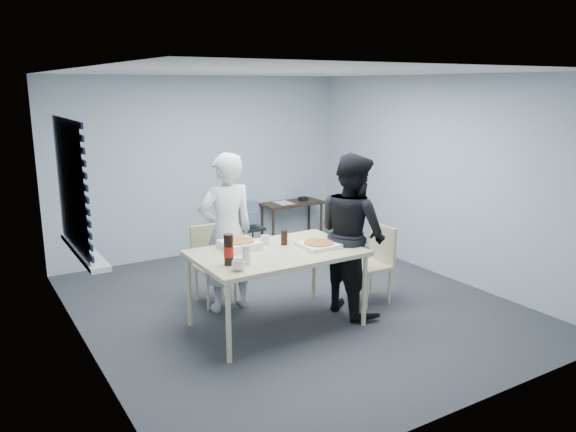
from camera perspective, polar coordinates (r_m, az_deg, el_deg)
room at (r=5.72m, az=-20.84°, el=1.97°), size 5.00×5.00×5.00m
dining_table at (r=5.75m, az=-1.16°, el=-4.12°), size 1.68×1.06×0.82m
chair_far at (r=6.57m, az=-7.75°, el=-4.25°), size 0.42×0.42×0.89m
chair_right at (r=6.59m, az=8.86°, el=-4.25°), size 0.42×0.42×0.89m
person_white at (r=6.20m, az=-6.26°, el=-1.69°), size 0.65×0.42×1.77m
person_black at (r=6.15m, az=6.53°, el=-1.82°), size 0.47×0.86×1.77m
side_table at (r=8.94m, az=0.40°, el=0.94°), size 0.98×0.43×0.65m
stool at (r=7.96m, az=-4.04°, el=-1.85°), size 0.37×0.37×0.52m
backpack at (r=7.88m, az=-4.04°, el=0.17°), size 0.26×0.19×0.37m
pizza_box_a at (r=5.83m, az=-4.95°, el=-2.89°), size 0.36×0.36×0.09m
pizza_box_b at (r=5.88m, az=3.12°, el=-2.91°), size 0.37×0.37×0.05m
mug_a at (r=5.15m, az=-5.05°, el=-5.01°), size 0.17×0.17×0.10m
mug_b at (r=5.98m, az=-2.31°, el=-2.40°), size 0.10×0.10×0.09m
cola_glass at (r=5.93m, az=-0.39°, el=-2.20°), size 0.07×0.07×0.16m
soda_bottle at (r=5.29m, az=-6.05°, el=-3.47°), size 0.09×0.09×0.30m
plastic_cups at (r=5.31m, az=-4.25°, el=-3.94°), size 0.10×0.10×0.18m
rubber_band at (r=5.66m, az=2.23°, el=-3.77°), size 0.05×0.05×0.00m
papers at (r=8.85m, az=-0.44°, el=1.35°), size 0.31×0.37×0.01m
black_box at (r=9.04m, az=1.56°, el=1.77°), size 0.16×0.14×0.06m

